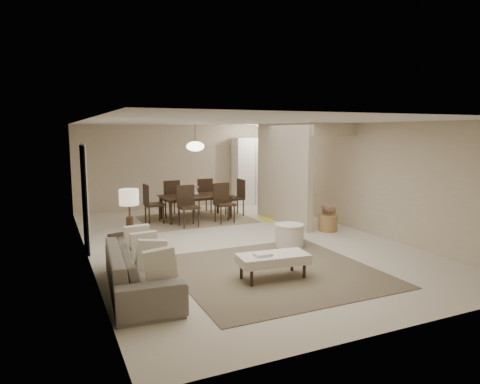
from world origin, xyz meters
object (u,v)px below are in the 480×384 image
pantry_cabinet (252,171)px  round_pouf (289,236)px  sofa (141,270)px  side_table (131,252)px  dining_table (196,207)px  wicker_basket (328,223)px  ottoman_bench (273,259)px

pantry_cabinet → round_pouf: 5.28m
sofa → side_table: bearing=1.7°
sofa → dining_table: size_ratio=1.24×
dining_table → sofa: bearing=-119.7°
pantry_cabinet → dining_table: bearing=-146.0°
wicker_basket → dining_table: 3.46m
side_table → sofa: bearing=-92.7°
sofa → dining_table: (2.37, 4.56, -0.01)m
side_table → dining_table: (2.32, 3.49, 0.01)m
pantry_cabinet → round_pouf: (-1.58, -4.97, -0.82)m
ottoman_bench → wicker_basket: (2.75, 2.35, -0.13)m
sofa → ottoman_bench: size_ratio=1.95×
pantry_cabinet → dining_table: (-2.43, -1.64, -0.73)m
round_pouf → side_table: bearing=-177.1°
pantry_cabinet → sofa: size_ratio=0.93×
pantry_cabinet → dining_table: pantry_cabinet is taller
round_pouf → sofa: bearing=-159.0°
sofa → wicker_basket: (4.75, 2.05, -0.14)m
round_pouf → dining_table: size_ratio=0.32×
side_table → dining_table: bearing=56.3°
pantry_cabinet → side_table: pantry_cabinet is taller
ottoman_bench → dining_table: 4.88m
wicker_basket → ottoman_bench: bearing=-139.5°
dining_table → ottoman_bench: bearing=-96.6°
sofa → side_table: 1.07m
ottoman_bench → round_pouf: 1.96m
ottoman_bench → dining_table: dining_table is taller
wicker_basket → dining_table: dining_table is taller
pantry_cabinet → sofa: 7.88m
wicker_basket → sofa: bearing=-156.6°
round_pouf → wicker_basket: 1.73m
wicker_basket → pantry_cabinet: bearing=89.3°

